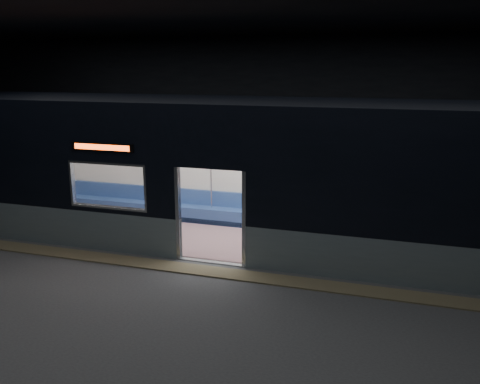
% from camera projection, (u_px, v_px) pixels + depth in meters
% --- Properties ---
extents(station_floor, '(24.00, 14.00, 0.01)m').
position_uv_depth(station_floor, '(193.00, 282.00, 9.90)').
color(station_floor, '#47494C').
rests_on(station_floor, ground).
extents(station_envelope, '(24.00, 14.00, 5.00)m').
position_uv_depth(station_envelope, '(188.00, 91.00, 9.00)').
color(station_envelope, black).
rests_on(station_envelope, station_floor).
extents(tactile_strip, '(22.80, 0.50, 0.03)m').
position_uv_depth(tactile_strip, '(203.00, 271.00, 10.40)').
color(tactile_strip, '#8C7F59').
rests_on(tactile_strip, station_floor).
extents(metro_car, '(18.00, 3.04, 3.35)m').
position_uv_depth(metro_car, '(233.00, 165.00, 11.80)').
color(metro_car, gray).
rests_on(metro_car, station_floor).
extents(passenger, '(0.43, 0.72, 1.41)m').
position_uv_depth(passenger, '(441.00, 213.00, 11.63)').
color(passenger, black).
rests_on(passenger, metro_car).
extents(handbag, '(0.35, 0.31, 0.16)m').
position_uv_depth(handbag, '(439.00, 221.00, 11.45)').
color(handbag, black).
rests_on(handbag, passenger).
extents(transit_map, '(1.02, 0.03, 0.66)m').
position_uv_depth(transit_map, '(278.00, 171.00, 12.88)').
color(transit_map, white).
rests_on(transit_map, metro_car).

